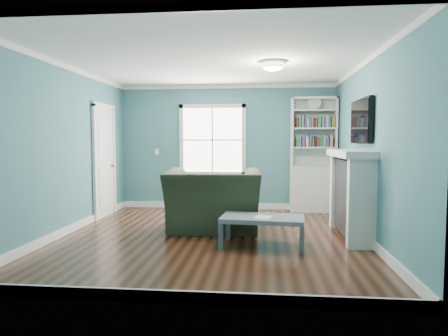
{
  "coord_description": "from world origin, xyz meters",
  "views": [
    {
      "loc": [
        0.76,
        -5.87,
        1.45
      ],
      "look_at": [
        0.15,
        0.4,
        1.01
      ],
      "focal_mm": 32.0,
      "sensor_mm": 36.0,
      "label": 1
    }
  ],
  "objects": [
    {
      "name": "light_switch",
      "position": [
        -1.5,
        2.48,
        1.2
      ],
      "size": [
        0.08,
        0.01,
        0.12
      ],
      "primitive_type": "cube",
      "color": "white",
      "rests_on": "room_walls"
    },
    {
      "name": "paper_sheet",
      "position": [
        0.77,
        -0.5,
        0.41
      ],
      "size": [
        0.28,
        0.32,
        0.0
      ],
      "primitive_type": "cube",
      "rotation": [
        0.0,
        0.0,
        -0.34
      ],
      "color": "white",
      "rests_on": "coffee_table"
    },
    {
      "name": "room_walls",
      "position": [
        0.0,
        0.0,
        1.58
      ],
      "size": [
        5.0,
        5.0,
        5.0
      ],
      "color": "teal",
      "rests_on": "ground"
    },
    {
      "name": "trim",
      "position": [
        0.0,
        0.0,
        1.24
      ],
      "size": [
        4.5,
        5.0,
        2.6
      ],
      "color": "white",
      "rests_on": "ground"
    },
    {
      "name": "coffee_table",
      "position": [
        0.76,
        -0.45,
        0.35
      ],
      "size": [
        1.17,
        0.72,
        0.41
      ],
      "rotation": [
        0.0,
        0.0,
        -0.1
      ],
      "color": "#444C52",
      "rests_on": "ground"
    },
    {
      "name": "tv",
      "position": [
        2.2,
        0.2,
        1.72
      ],
      "size": [
        0.06,
        1.1,
        0.65
      ],
      "primitive_type": "cube",
      "color": "black",
      "rests_on": "fireplace"
    },
    {
      "name": "bookshelf",
      "position": [
        1.77,
        2.3,
        0.92
      ],
      "size": [
        0.9,
        0.35,
        2.31
      ],
      "color": "silver",
      "rests_on": "ground"
    },
    {
      "name": "recliner",
      "position": [
        -0.03,
        0.46,
        0.65
      ],
      "size": [
        1.54,
        1.05,
        1.3
      ],
      "primitive_type": "imported",
      "rotation": [
        0.0,
        0.0,
        -3.08
      ],
      "color": "#262E1D",
      "rests_on": "ground"
    },
    {
      "name": "door",
      "position": [
        -2.22,
        1.4,
        1.07
      ],
      "size": [
        0.12,
        0.98,
        2.17
      ],
      "color": "silver",
      "rests_on": "ground"
    },
    {
      "name": "ceiling_fixture",
      "position": [
        0.9,
        0.1,
        2.55
      ],
      "size": [
        0.38,
        0.38,
        0.15
      ],
      "color": "white",
      "rests_on": "room_walls"
    },
    {
      "name": "floor",
      "position": [
        0.0,
        0.0,
        0.0
      ],
      "size": [
        5.0,
        5.0,
        0.0
      ],
      "primitive_type": "plane",
      "color": "black",
      "rests_on": "ground"
    },
    {
      "name": "fireplace",
      "position": [
        2.08,
        0.2,
        0.64
      ],
      "size": [
        0.44,
        1.58,
        1.3
      ],
      "color": "black",
      "rests_on": "ground"
    },
    {
      "name": "window",
      "position": [
        -0.3,
        2.49,
        1.45
      ],
      "size": [
        1.4,
        0.06,
        1.5
      ],
      "color": "white",
      "rests_on": "room_walls"
    }
  ]
}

